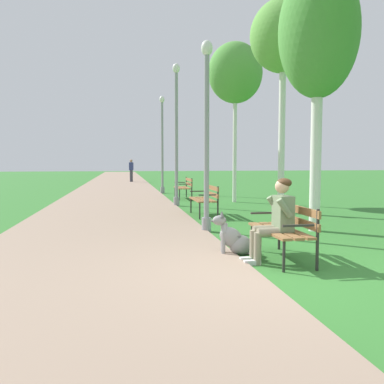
{
  "coord_description": "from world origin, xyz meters",
  "views": [
    {
      "loc": [
        -1.97,
        -5.02,
        1.49
      ],
      "look_at": [
        -0.64,
        2.82,
        0.9
      ],
      "focal_mm": 38.31,
      "sensor_mm": 36.0,
      "label": 1
    }
  ],
  "objects_px": {
    "dog_grey": "(234,239)",
    "birch_tree_fourth": "(235,73)",
    "park_bench_far": "(184,186)",
    "park_bench_near": "(285,226)",
    "person_seated_on_near_bench": "(276,217)",
    "birch_tree_third": "(283,38)",
    "lamp_post_mid": "(176,133)",
    "birch_tree_second": "(318,34)",
    "park_bench_mid": "(206,197)",
    "lamp_post_far": "(162,143)",
    "lamp_post_near": "(207,134)",
    "pedestrian_distant": "(131,171)"
  },
  "relations": [
    {
      "from": "dog_grey",
      "to": "birch_tree_fourth",
      "type": "distance_m",
      "value": 9.71
    },
    {
      "from": "park_bench_far",
      "to": "birch_tree_fourth",
      "type": "bearing_deg",
      "value": -44.27
    },
    {
      "from": "park_bench_near",
      "to": "person_seated_on_near_bench",
      "type": "bearing_deg",
      "value": -144.55
    },
    {
      "from": "dog_grey",
      "to": "birch_tree_third",
      "type": "bearing_deg",
      "value": 60.94
    },
    {
      "from": "lamp_post_mid",
      "to": "birch_tree_second",
      "type": "relative_size",
      "value": 0.85
    },
    {
      "from": "person_seated_on_near_bench",
      "to": "birch_tree_second",
      "type": "bearing_deg",
      "value": 53.49
    },
    {
      "from": "dog_grey",
      "to": "birch_tree_second",
      "type": "distance_m",
      "value": 4.92
    },
    {
      "from": "park_bench_far",
      "to": "park_bench_mid",
      "type": "bearing_deg",
      "value": -92.06
    },
    {
      "from": "park_bench_far",
      "to": "person_seated_on_near_bench",
      "type": "bearing_deg",
      "value": -91.19
    },
    {
      "from": "lamp_post_far",
      "to": "birch_tree_second",
      "type": "height_order",
      "value": "birch_tree_second"
    },
    {
      "from": "person_seated_on_near_bench",
      "to": "birch_tree_fourth",
      "type": "bearing_deg",
      "value": 78.29
    },
    {
      "from": "park_bench_mid",
      "to": "person_seated_on_near_bench",
      "type": "relative_size",
      "value": 1.2
    },
    {
      "from": "lamp_post_far",
      "to": "park_bench_far",
      "type": "bearing_deg",
      "value": -78.8
    },
    {
      "from": "park_bench_near",
      "to": "birch_tree_second",
      "type": "distance_m",
      "value": 4.62
    },
    {
      "from": "lamp_post_near",
      "to": "park_bench_mid",
      "type": "bearing_deg",
      "value": 78.78
    },
    {
      "from": "dog_grey",
      "to": "birch_tree_second",
      "type": "xyz_separation_m",
      "value": [
        2.33,
        1.93,
        3.89
      ]
    },
    {
      "from": "park_bench_mid",
      "to": "park_bench_far",
      "type": "height_order",
      "value": "same"
    },
    {
      "from": "person_seated_on_near_bench",
      "to": "park_bench_near",
      "type": "bearing_deg",
      "value": 35.45
    },
    {
      "from": "lamp_post_near",
      "to": "birch_tree_second",
      "type": "relative_size",
      "value": 0.72
    },
    {
      "from": "dog_grey",
      "to": "birch_tree_second",
      "type": "relative_size",
      "value": 0.15
    },
    {
      "from": "person_seated_on_near_bench",
      "to": "birch_tree_third",
      "type": "relative_size",
      "value": 0.2
    },
    {
      "from": "dog_grey",
      "to": "lamp_post_mid",
      "type": "height_order",
      "value": "lamp_post_mid"
    },
    {
      "from": "lamp_post_near",
      "to": "lamp_post_far",
      "type": "height_order",
      "value": "lamp_post_far"
    },
    {
      "from": "person_seated_on_near_bench",
      "to": "lamp_post_near",
      "type": "height_order",
      "value": "lamp_post_near"
    },
    {
      "from": "person_seated_on_near_bench",
      "to": "dog_grey",
      "type": "distance_m",
      "value": 0.85
    },
    {
      "from": "person_seated_on_near_bench",
      "to": "birch_tree_third",
      "type": "bearing_deg",
      "value": 67.47
    },
    {
      "from": "lamp_post_mid",
      "to": "lamp_post_far",
      "type": "bearing_deg",
      "value": 89.38
    },
    {
      "from": "park_bench_near",
      "to": "dog_grey",
      "type": "xyz_separation_m",
      "value": [
        -0.69,
        0.41,
        -0.25
      ]
    },
    {
      "from": "park_bench_mid",
      "to": "lamp_post_far",
      "type": "relative_size",
      "value": 0.33
    },
    {
      "from": "park_bench_far",
      "to": "birch_tree_fourth",
      "type": "distance_m",
      "value": 4.74
    },
    {
      "from": "park_bench_near",
      "to": "lamp_post_near",
      "type": "relative_size",
      "value": 0.38
    },
    {
      "from": "lamp_post_mid",
      "to": "lamp_post_far",
      "type": "relative_size",
      "value": 1.04
    },
    {
      "from": "lamp_post_mid",
      "to": "birch_tree_fourth",
      "type": "bearing_deg",
      "value": 22.68
    },
    {
      "from": "person_seated_on_near_bench",
      "to": "lamp_post_far",
      "type": "relative_size",
      "value": 0.28
    },
    {
      "from": "person_seated_on_near_bench",
      "to": "lamp_post_mid",
      "type": "distance_m",
      "value": 8.14
    },
    {
      "from": "person_seated_on_near_bench",
      "to": "lamp_post_far",
      "type": "distance_m",
      "value": 13.59
    },
    {
      "from": "birch_tree_third",
      "to": "lamp_post_far",
      "type": "bearing_deg",
      "value": 109.05
    },
    {
      "from": "park_bench_mid",
      "to": "person_seated_on_near_bench",
      "type": "distance_m",
      "value": 5.33
    },
    {
      "from": "park_bench_mid",
      "to": "birch_tree_fourth",
      "type": "bearing_deg",
      "value": 63.09
    },
    {
      "from": "dog_grey",
      "to": "birch_tree_third",
      "type": "xyz_separation_m",
      "value": [
        2.81,
        5.07,
        4.74
      ]
    },
    {
      "from": "park_bench_near",
      "to": "lamp_post_near",
      "type": "bearing_deg",
      "value": 104.34
    },
    {
      "from": "park_bench_near",
      "to": "lamp_post_mid",
      "type": "relative_size",
      "value": 0.32
    },
    {
      "from": "person_seated_on_near_bench",
      "to": "dog_grey",
      "type": "xyz_separation_m",
      "value": [
        -0.48,
        0.56,
        -0.42
      ]
    },
    {
      "from": "park_bench_far",
      "to": "pedestrian_distant",
      "type": "bearing_deg",
      "value": 97.57
    },
    {
      "from": "lamp_post_near",
      "to": "birch_tree_fourth",
      "type": "height_order",
      "value": "birch_tree_fourth"
    },
    {
      "from": "dog_grey",
      "to": "park_bench_far",
      "type": "bearing_deg",
      "value": 85.97
    },
    {
      "from": "dog_grey",
      "to": "pedestrian_distant",
      "type": "height_order",
      "value": "pedestrian_distant"
    },
    {
      "from": "person_seated_on_near_bench",
      "to": "pedestrian_distant",
      "type": "relative_size",
      "value": 0.76
    },
    {
      "from": "park_bench_far",
      "to": "dog_grey",
      "type": "bearing_deg",
      "value": -94.03
    },
    {
      "from": "lamp_post_far",
      "to": "birch_tree_third",
      "type": "distance_m",
      "value": 8.72
    }
  ]
}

